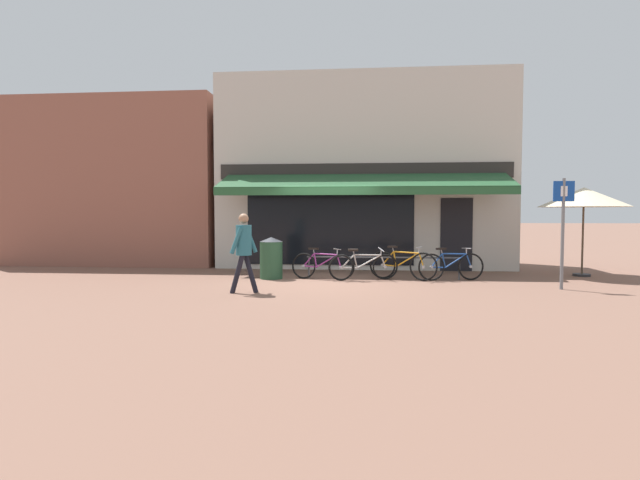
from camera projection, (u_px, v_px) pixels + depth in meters
name	position (u px, v px, depth m)	size (l,w,h in m)	color
ground_plane	(323.00, 282.00, 11.99)	(160.00, 160.00, 0.00)	brown
shop_front	(364.00, 174.00, 15.95)	(8.90, 4.50, 5.84)	beige
neighbour_building	(122.00, 184.00, 17.25)	(7.43, 4.00, 5.33)	#8E5647
bike_rack_rail	(383.00, 260.00, 12.58)	(3.87, 0.04, 0.57)	#47494F
bicycle_purple	(322.00, 265.00, 12.48)	(1.62, 0.61, 0.81)	black
bicycle_silver	(363.00, 266.00, 12.36)	(1.74, 0.57, 0.81)	black
bicycle_orange	(402.00, 265.00, 12.44)	(1.66, 0.75, 0.84)	black
bicycle_blue	(451.00, 266.00, 12.32)	(1.67, 0.59, 0.82)	black
pedestrian_adult	(244.00, 244.00, 10.34)	(0.59, 0.47, 1.67)	black
litter_bin	(271.00, 258.00, 12.65)	(0.58, 0.58, 1.06)	#23472D
parking_sign	(563.00, 222.00, 10.80)	(0.44, 0.07, 2.42)	slate
cafe_parasol	(584.00, 198.00, 13.10)	(2.28, 2.28, 2.34)	#4C3D2D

